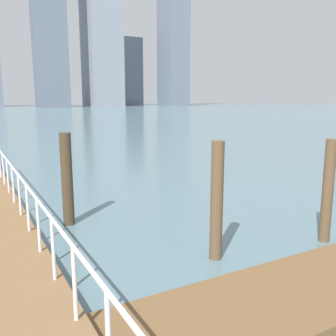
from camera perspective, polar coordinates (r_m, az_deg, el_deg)
ground_plane at (r=14.21m, az=-10.70°, el=-2.96°), size 300.00×300.00×0.00m
dock_piling_0 at (r=7.70m, az=7.48°, el=-5.09°), size 0.26×0.26×2.49m
dock_piling_2 at (r=9.34m, az=23.27°, el=-3.30°), size 0.25×0.25×2.41m
dock_piling_3 at (r=10.07m, az=-15.21°, el=-1.72°), size 0.29×0.29×2.45m
skyline_tower_4 at (r=139.49m, az=-10.13°, el=18.11°), size 11.73×13.24×42.65m
skyline_tower_5 at (r=152.44m, az=-6.30°, el=14.35°), size 8.89×12.14×25.54m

